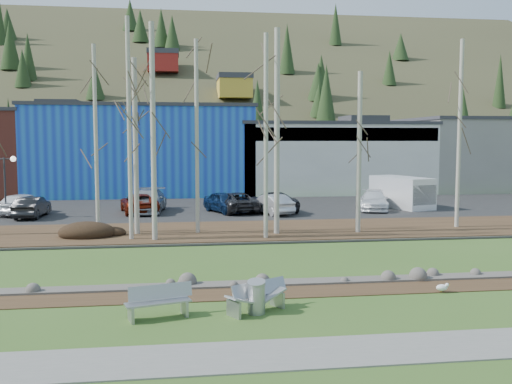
{
  "coord_description": "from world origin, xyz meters",
  "views": [
    {
      "loc": [
        -2.78,
        -16.47,
        5.13
      ],
      "look_at": [
        1.1,
        11.79,
        2.5
      ],
      "focal_mm": 40.0,
      "sensor_mm": 36.0,
      "label": 1
    }
  ],
  "objects": [
    {
      "name": "litter_bin",
      "position": [
        -0.53,
        -0.17,
        0.45
      ],
      "size": [
        0.65,
        0.65,
        0.91
      ],
      "primitive_type": "cylinder",
      "rotation": [
        0.0,
        0.0,
        -0.29
      ],
      "color": "#9EA0A2",
      "rests_on": "ground"
    },
    {
      "name": "parking_lot",
      "position": [
        0.0,
        25.0,
        0.07
      ],
      "size": [
        80.0,
        14.0,
        0.14
      ],
      "primitive_type": "cube",
      "color": "black",
      "rests_on": "ground"
    },
    {
      "name": "far_bank",
      "position": [
        0.0,
        14.5,
        0.07
      ],
      "size": [
        80.0,
        7.0,
        0.15
      ],
      "primitive_type": "cube",
      "color": "#382616",
      "rests_on": "ground"
    },
    {
      "name": "car_4",
      "position": [
        0.4,
        22.33,
        0.84
      ],
      "size": [
        3.16,
        4.45,
        1.41
      ],
      "primitive_type": "imported",
      "rotation": [
        0.0,
        0.0,
        0.4
      ],
      "color": "#0F2347",
      "rests_on": "parking_lot"
    },
    {
      "name": "van_white",
      "position": [
        13.62,
        23.33,
        1.26
      ],
      "size": [
        3.48,
        5.53,
        2.25
      ],
      "rotation": [
        0.0,
        0.0,
        0.28
      ],
      "color": "white",
      "rests_on": "parking_lot"
    },
    {
      "name": "footpath",
      "position": [
        0.0,
        -3.5,
        0.02
      ],
      "size": [
        80.0,
        2.0,
        0.04
      ],
      "primitive_type": "cube",
      "color": "slate",
      "rests_on": "ground"
    },
    {
      "name": "car_0",
      "position": [
        -13.05,
        23.1,
        0.87
      ],
      "size": [
        3.27,
        4.63,
        1.46
      ],
      "primitive_type": "imported",
      "rotation": [
        0.0,
        0.0,
        2.74
      ],
      "color": "white",
      "rests_on": "parking_lot"
    },
    {
      "name": "birch_6",
      "position": [
        1.62,
        11.9,
        5.27
      ],
      "size": [
        0.23,
        0.23,
        10.24
      ],
      "color": "#B7B1A5",
      "rests_on": "far_bank"
    },
    {
      "name": "birch_7",
      "position": [
        2.4,
        13.16,
        5.52
      ],
      "size": [
        0.29,
        0.29,
        10.74
      ],
      "color": "#B7B1A5",
      "rests_on": "far_bank"
    },
    {
      "name": "seagull",
      "position": [
        5.97,
        1.24,
        0.19
      ],
      "size": [
        0.47,
        0.22,
        0.34
      ],
      "rotation": [
        0.0,
        0.0,
        -0.31
      ],
      "color": "gold",
      "rests_on": "ground"
    },
    {
      "name": "car_7",
      "position": [
        11.01,
        22.29,
        0.82
      ],
      "size": [
        3.23,
        5.02,
        1.35
      ],
      "primitive_type": "imported",
      "rotation": [
        0.0,
        0.0,
        -0.31
      ],
      "color": "white",
      "rests_on": "parking_lot"
    },
    {
      "name": "car_8",
      "position": [
        1.11,
        22.46,
        0.82
      ],
      "size": [
        3.19,
        5.27,
        1.37
      ],
      "primitive_type": "imported",
      "rotation": [
        0.0,
        0.0,
        3.34
      ],
      "color": "#28272A",
      "rests_on": "parking_lot"
    },
    {
      "name": "birch_4",
      "position": [
        -3.96,
        12.11,
        5.48
      ],
      "size": [
        0.26,
        0.26,
        10.67
      ],
      "color": "#B7B1A5",
      "rests_on": "far_bank"
    },
    {
      "name": "birch_3",
      "position": [
        -5.14,
        12.47,
        5.64
      ],
      "size": [
        0.21,
        0.21,
        10.98
      ],
      "color": "#B7B1A5",
      "rests_on": "far_bank"
    },
    {
      "name": "birch_9",
      "position": [
        13.0,
        13.97,
        5.43
      ],
      "size": [
        0.23,
        0.23,
        10.56
      ],
      "color": "#B7B1A5",
      "rests_on": "far_bank"
    },
    {
      "name": "birch_5",
      "position": [
        -1.76,
        14.03,
        5.26
      ],
      "size": [
        0.21,
        0.21,
        10.23
      ],
      "color": "#B7B1A5",
      "rests_on": "far_bank"
    },
    {
      "name": "car_6",
      "position": [
        3.76,
        22.46,
        0.82
      ],
      "size": [
        3.19,
        5.27,
        1.37
      ],
      "primitive_type": "imported",
      "rotation": [
        0.0,
        0.0,
        3.34
      ],
      "color": "#28272A",
      "rests_on": "parking_lot"
    },
    {
      "name": "bench_damaged",
      "position": [
        -0.47,
        0.04,
        0.45
      ],
      "size": [
        2.02,
        1.55,
        0.88
      ],
      "rotation": [
        0.0,
        0.0,
        0.54
      ],
      "color": "#9EA0A2",
      "rests_on": "ground"
    },
    {
      "name": "hillside",
      "position": [
        0.0,
        84.0,
        17.5
      ],
      "size": [
        160.0,
        72.0,
        35.0
      ],
      "primitive_type": null,
      "color": "#34321F",
      "rests_on": "ground"
    },
    {
      "name": "car_1",
      "position": [
        -12.11,
        21.48,
        0.81
      ],
      "size": [
        1.59,
        4.14,
        1.35
      ],
      "primitive_type": "imported",
      "rotation": [
        0.0,
        0.0,
        3.1
      ],
      "color": "black",
      "rests_on": "parking_lot"
    },
    {
      "name": "building_blue",
      "position": [
        -6.0,
        39.0,
        4.16
      ],
      "size": [
        20.4,
        12.24,
        8.3
      ],
      "color": "#1A3DBB",
      "rests_on": "ground"
    },
    {
      "name": "building_white",
      "position": [
        12.0,
        38.98,
        3.41
      ],
      "size": [
        18.36,
        12.24,
        6.8
      ],
      "color": "beige",
      "rests_on": "ground"
    },
    {
      "name": "car_3",
      "position": [
        -4.87,
        23.16,
        0.92
      ],
      "size": [
        2.66,
        5.55,
        1.56
      ],
      "primitive_type": "imported",
      "rotation": [
        0.0,
        0.0,
        -0.09
      ],
      "color": "#9A9DA1",
      "rests_on": "parking_lot"
    },
    {
      "name": "dirt_strip",
      "position": [
        0.0,
        2.1,
        0.01
      ],
      "size": [
        80.0,
        1.8,
        0.03
      ],
      "primitive_type": "cube",
      "color": "#382616",
      "rests_on": "ground"
    },
    {
      "name": "birch_1",
      "position": [
        -6.92,
        13.63,
        5.05
      ],
      "size": [
        0.2,
        0.2,
        9.79
      ],
      "color": "#B7B1A5",
      "rests_on": "far_bank"
    },
    {
      "name": "car_5",
      "position": [
        3.4,
        21.08,
        0.8
      ],
      "size": [
        2.74,
        4.27,
        1.33
      ],
      "primitive_type": "imported",
      "rotation": [
        0.0,
        0.0,
        3.5
      ],
      "color": "silver",
      "rests_on": "parking_lot"
    },
    {
      "name": "birch_2",
      "position": [
        -4.96,
        14.06,
        4.75
      ],
      "size": [
        0.27,
        0.27,
        9.21
      ],
      "color": "#B7B1A5",
      "rests_on": "far_bank"
    },
    {
      "name": "river",
      "position": [
        0.0,
        7.2,
        0.0
      ],
      "size": [
        80.0,
        8.0,
        0.9
      ],
      "primitive_type": null,
      "color": "black",
      "rests_on": "ground"
    },
    {
      "name": "far_bank_rocks",
      "position": [
        0.0,
        11.3,
        0.0
      ],
      "size": [
        80.0,
        0.8,
        0.46
      ],
      "primitive_type": null,
      "color": "#47423D",
      "rests_on": "ground"
    },
    {
      "name": "bench_intact",
      "position": [
        -3.37,
        -0.18,
        0.47
      ],
      "size": [
        1.95,
        1.04,
        0.94
      ],
      "rotation": [
        0.0,
        0.0,
        0.27
      ],
      "color": "#9EA0A2",
      "rests_on": "ground"
    },
    {
      "name": "ground",
      "position": [
        0.0,
        0.0,
        0.0
      ],
      "size": [
        200.0,
        200.0,
        0.0
      ],
      "primitive_type": "plane",
      "color": "#385920",
      "rests_on": "ground"
    },
    {
      "name": "near_bank_rocks",
      "position": [
        0.0,
        3.1,
        0.0
      ],
      "size": [
        80.0,
        0.8,
        0.5
      ],
      "primitive_type": null,
      "color": "#47423D",
      "rests_on": "ground"
    },
    {
      "name": "car_2",
      "position": [
        -5.42,
        22.89,
        0.81
      ],
      "size": [
        3.06,
        5.11,
        1.33
      ],
      "primitive_type": "imported",
      "rotation": [
        0.0,
        0.0,
        3.33
      ],
      "color": "maroon",
      "rests_on": "parking_lot"
    },
    {
      "name": "street_lamp",
      "position": [
        -13.71,
        21.49,
        3.24
      ],
      "size": [
        1.5,
        0.47,
        3.94
      ],
      "rotation": [
        0.0,
        0.0,
        -0.11
      ],
      "color": "#262628",
      "rests_on": "parking_lot"
    },
    {
      "name": "building_grey",
      "position": [
        28.0,
        39.0,
        3.66
      ],
      "size": [
        14.28,
        12.24,
        7.3
      ],
      "color": "slate",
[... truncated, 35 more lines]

